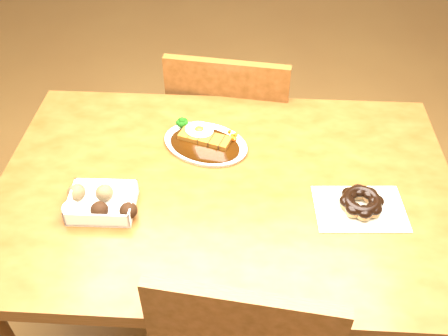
# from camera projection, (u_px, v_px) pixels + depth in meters

# --- Properties ---
(ground) EXTENTS (6.00, 6.00, 0.00)m
(ground) POSITION_uv_depth(u_px,v_px,m) (225.00, 330.00, 1.81)
(ground) COLOR brown
(ground) RESTS_ON ground
(table) EXTENTS (1.20, 0.80, 0.75)m
(table) POSITION_uv_depth(u_px,v_px,m) (226.00, 210.00, 1.37)
(table) COLOR #4E2C0F
(table) RESTS_ON ground
(chair_far) EXTENTS (0.47, 0.47, 0.87)m
(chair_far) POSITION_uv_depth(u_px,v_px,m) (232.00, 136.00, 1.88)
(chair_far) COLOR #4E2C0F
(chair_far) RESTS_ON ground
(katsu_curry_plate) EXTENTS (0.29, 0.25, 0.05)m
(katsu_curry_plate) POSITION_uv_depth(u_px,v_px,m) (205.00, 141.00, 1.41)
(katsu_curry_plate) COLOR white
(katsu_curry_plate) RESTS_ON table
(donut_box) EXTENTS (0.19, 0.13, 0.05)m
(donut_box) POSITION_uv_depth(u_px,v_px,m) (100.00, 203.00, 1.23)
(donut_box) COLOR white
(donut_box) RESTS_ON table
(pon_de_ring) EXTENTS (0.23, 0.17, 0.04)m
(pon_de_ring) POSITION_uv_depth(u_px,v_px,m) (361.00, 203.00, 1.22)
(pon_de_ring) COLOR silver
(pon_de_ring) RESTS_ON table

